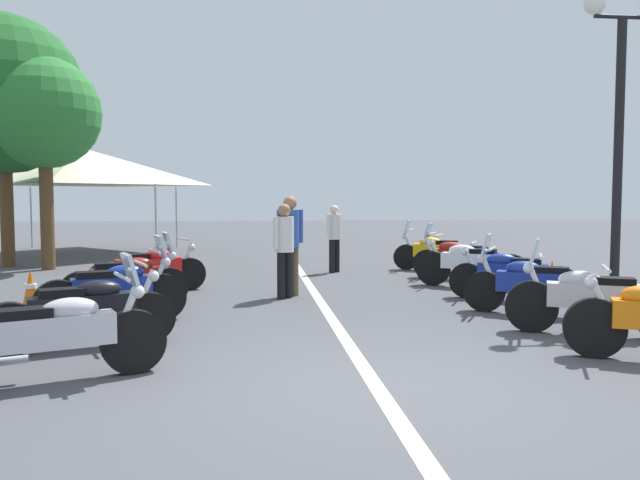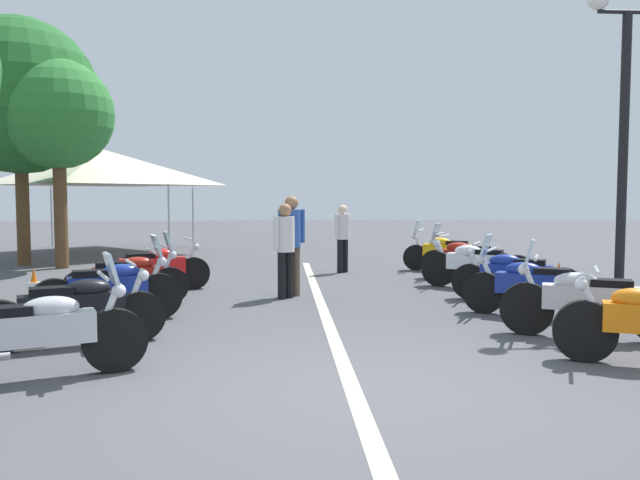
{
  "view_description": "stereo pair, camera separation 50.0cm",
  "coord_description": "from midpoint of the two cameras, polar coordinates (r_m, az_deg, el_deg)",
  "views": [
    {
      "loc": [
        -5.72,
        1.15,
        1.78
      ],
      "look_at": [
        4.94,
        0.0,
        1.04
      ],
      "focal_mm": 36.01,
      "sensor_mm": 36.0,
      "label": 1
    },
    {
      "loc": [
        -5.72,
        0.65,
        1.78
      ],
      "look_at": [
        4.94,
        0.0,
        1.04
      ],
      "focal_mm": 36.01,
      "sensor_mm": 36.0,
      "label": 2
    }
  ],
  "objects": [
    {
      "name": "motorcycle_right_row_6",
      "position": [
        15.35,
        9.38,
        -1.03
      ],
      "size": [
        1.03,
        1.97,
        1.2
      ],
      "rotation": [
        0.0,
        0.0,
        1.16
      ],
      "color": "black",
      "rests_on": "ground_plane"
    },
    {
      "name": "motorcycle_left_row_0",
      "position": [
        6.69,
        -24.62,
        -7.7
      ],
      "size": [
        1.04,
        2.06,
        1.21
      ],
      "rotation": [
        0.0,
        0.0,
        -1.17
      ],
      "color": "black",
      "rests_on": "ground_plane"
    },
    {
      "name": "bystander_1",
      "position": [
        11.29,
        -3.93,
        0.22
      ],
      "size": [
        0.32,
        0.48,
        1.77
      ],
      "rotation": [
        0.0,
        0.0,
        0.5
      ],
      "color": "brown",
      "rests_on": "ground_plane"
    },
    {
      "name": "motorcycle_left_row_1",
      "position": [
        8.03,
        -21.94,
        -5.88
      ],
      "size": [
        1.01,
        2.05,
        0.98
      ],
      "rotation": [
        0.0,
        0.0,
        -1.19
      ],
      "color": "black",
      "rests_on": "ground_plane"
    },
    {
      "name": "street_lamp_twin_globe",
      "position": [
        10.85,
        23.96,
        11.64
      ],
      "size": [
        0.32,
        1.22,
        4.81
      ],
      "color": "black",
      "rests_on": "ground_plane"
    },
    {
      "name": "motorcycle_left_row_4",
      "position": [
        12.19,
        -16.07,
        -2.46
      ],
      "size": [
        1.06,
        2.03,
        0.98
      ],
      "rotation": [
        0.0,
        0.0,
        -1.16
      ],
      "color": "black",
      "rests_on": "ground_plane"
    },
    {
      "name": "ground_plane",
      "position": [
        6.06,
        2.75,
        -13.13
      ],
      "size": [
        80.0,
        80.0,
        0.0
      ],
      "primitive_type": "plane",
      "color": "#4C4C51"
    },
    {
      "name": "bystander_0",
      "position": [
        11.04,
        -4.47,
        -0.31
      ],
      "size": [
        0.4,
        0.4,
        1.64
      ],
      "rotation": [
        0.0,
        0.0,
        0.79
      ],
      "color": "black",
      "rests_on": "ground_plane"
    },
    {
      "name": "motorcycle_right_row_2",
      "position": [
        9.99,
        17.13,
        -3.79
      ],
      "size": [
        1.17,
        1.92,
        1.2
      ],
      "rotation": [
        0.0,
        0.0,
        1.06
      ],
      "color": "black",
      "rests_on": "ground_plane"
    },
    {
      "name": "traffic_cone_1",
      "position": [
        11.33,
        -25.53,
        -3.97
      ],
      "size": [
        0.36,
        0.36,
        0.61
      ],
      "color": "orange",
      "rests_on": "ground_plane"
    },
    {
      "name": "roadside_tree_2",
      "position": [
        16.91,
        -24.14,
        10.19
      ],
      "size": [
        2.65,
        2.65,
        5.07
      ],
      "color": "brown",
      "rests_on": "ground_plane"
    },
    {
      "name": "motorcycle_right_row_4",
      "position": [
        12.66,
        12.15,
        -2.07
      ],
      "size": [
        1.25,
        1.94,
        1.02
      ],
      "rotation": [
        0.0,
        0.0,
        1.03
      ],
      "color": "black",
      "rests_on": "ground_plane"
    },
    {
      "name": "lane_centre_stripe",
      "position": [
        9.95,
        -0.87,
        -6.33
      ],
      "size": [
        14.11,
        0.16,
        0.01
      ],
      "primitive_type": "cube",
      "color": "beige",
      "rests_on": "ground_plane"
    },
    {
      "name": "traffic_cone_0",
      "position": [
        12.28,
        18.85,
        -3.21
      ],
      "size": [
        0.36,
        0.36,
        0.61
      ],
      "color": "orange",
      "rests_on": "ground_plane"
    },
    {
      "name": "motorcycle_right_row_1",
      "position": [
        8.75,
        21.58,
        -4.88
      ],
      "size": [
        1.06,
        2.05,
        1.23
      ],
      "rotation": [
        0.0,
        0.0,
        1.15
      ],
      "color": "black",
      "rests_on": "ground_plane"
    },
    {
      "name": "roadside_tree_0",
      "position": [
        18.03,
        -27.11,
        11.43
      ],
      "size": [
        3.9,
        3.9,
        6.22
      ],
      "color": "brown",
      "rests_on": "ground_plane"
    },
    {
      "name": "motorcycle_right_row_5",
      "position": [
        13.86,
        11.15,
        -1.58
      ],
      "size": [
        1.12,
        1.8,
        1.2
      ],
      "rotation": [
        0.0,
        0.0,
        1.06
      ],
      "color": "black",
      "rests_on": "ground_plane"
    },
    {
      "name": "event_tent",
      "position": [
        20.94,
        -20.78,
        6.08
      ],
      "size": [
        5.38,
        5.38,
        3.2
      ],
      "color": "beige",
      "rests_on": "ground_plane"
    },
    {
      "name": "motorcycle_right_row_3",
      "position": [
        11.28,
        15.45,
        -2.96
      ],
      "size": [
        1.12,
        1.96,
        0.99
      ],
      "rotation": [
        0.0,
        0.0,
        1.1
      ],
      "color": "black",
      "rests_on": "ground_plane"
    },
    {
      "name": "motorcycle_left_row_3",
      "position": [
        10.71,
        -18.03,
        -3.33
      ],
      "size": [
        0.84,
        1.94,
        1.19
      ],
      "rotation": [
        0.0,
        0.0,
        -1.27
      ],
      "color": "black",
      "rests_on": "ground_plane"
    },
    {
      "name": "bystander_2",
      "position": [
        14.79,
        0.33,
        0.58
      ],
      "size": [
        0.4,
        0.4,
        1.56
      ],
      "rotation": [
        0.0,
        0.0,
        0.8
      ],
      "color": "black",
      "rests_on": "ground_plane"
    },
    {
      "name": "motorcycle_left_row_2",
      "position": [
        9.38,
        -19.31,
        -4.26
      ],
      "size": [
        0.94,
        1.97,
        1.22
      ],
      "rotation": [
        0.0,
        0.0,
        -1.21
      ],
      "color": "black",
      "rests_on": "ground_plane"
    }
  ]
}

